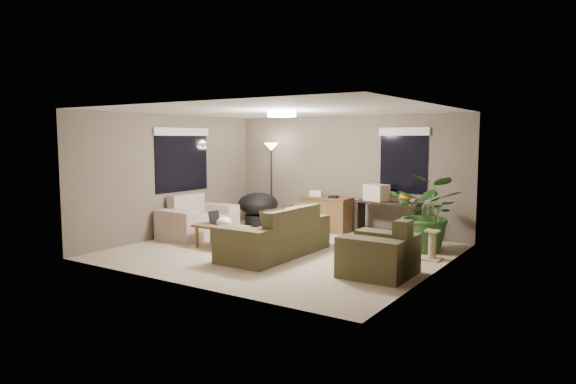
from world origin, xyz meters
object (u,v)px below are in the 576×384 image
Objects in this scene: loveseat at (197,222)px; armchair at (380,255)px; coffee_table at (221,229)px; desk at (326,214)px; floor_lamp at (271,157)px; main_sofa at (277,238)px; cat_scratching_post at (432,247)px; papasan_chair at (258,207)px; console_table at (388,217)px; houseplant at (428,221)px.

loveseat is 1.60× the size of armchair.
desk is (0.78, 2.56, 0.02)m from coffee_table.
coffee_table is at bearing -76.50° from floor_lamp.
cat_scratching_post is (2.34, 1.14, -0.08)m from main_sofa.
coffee_table is at bearing 176.83° from armchair.
floor_lamp is at bearing 145.50° from armchair.
armchair is 4.51m from papasan_chair.
loveseat is 1.39× the size of papasan_chair.
floor_lamp is at bearing 73.40° from papasan_chair.
houseplant is at bearing -34.07° from console_table.
armchair is at bearing -3.17° from coffee_table.
loveseat is 2.76m from desk.
floor_lamp is at bearing 127.16° from main_sofa.
coffee_table is at bearing -150.93° from houseplant.
coffee_table is at bearing -176.55° from main_sofa.
floor_lamp reaches higher than cat_scratching_post.
floor_lamp is at bearing 163.57° from cat_scratching_post.
main_sofa is 3.23m from floor_lamp.
console_table is at bearing 110.28° from armchair.
main_sofa is 2.53m from desk.
floor_lamp is (-0.58, 2.43, 1.24)m from coffee_table.
armchair is at bearing -29.85° from papasan_chair.
coffee_table is 0.52× the size of floor_lamp.
console_table is at bearing 145.93° from houseplant.
papasan_chair is at bearing 72.07° from loveseat.
houseplant is (4.43, 1.22, 0.25)m from loveseat.
main_sofa is 4.40× the size of cat_scratching_post.
main_sofa is 2.71m from houseplant.
papasan_chair is (-3.90, 2.24, 0.17)m from armchair.
cat_scratching_post is at bearing -11.34° from papasan_chair.
houseplant is at bearing -16.65° from desk.
houseplant is at bearing -9.06° from floor_lamp.
coffee_table is 2.79m from floor_lamp.
coffee_table is at bearing -71.42° from papasan_chair.
main_sofa is 2.61m from cat_scratching_post.
papasan_chair is at bearing -170.82° from console_table.
desk is (-2.43, 2.74, 0.08)m from armchair.
loveseat is 4.45m from armchair.
papasan_chair is (0.47, 1.46, 0.17)m from loveseat.
loveseat is 1.55m from papasan_chair.
loveseat is 3.20× the size of cat_scratching_post.
houseplant reaches higher than cat_scratching_post.
loveseat reaches higher than papasan_chair.
main_sofa is at bearing 172.89° from armchair.
floor_lamp reaches higher than console_table.
loveseat reaches higher than cat_scratching_post.
houseplant reaches higher than papasan_chair.
main_sofa and armchair have the same top height.
armchair is 0.77× the size of console_table.
console_table is at bearing 29.78° from loveseat.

